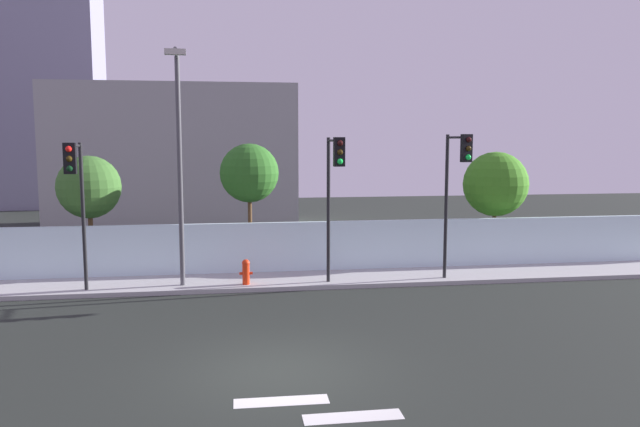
{
  "coord_description": "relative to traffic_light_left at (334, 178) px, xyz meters",
  "views": [
    {
      "loc": [
        -0.98,
        -12.7,
        4.91
      ],
      "look_at": [
        1.86,
        6.5,
        2.61
      ],
      "focal_mm": 34.64,
      "sensor_mm": 36.0,
      "label": 1
    }
  ],
  "objects": [
    {
      "name": "fire_hydrant",
      "position": [
        -2.82,
        0.8,
        -3.1
      ],
      "size": [
        0.44,
        0.26,
        0.84
      ],
      "color": "red",
      "rests_on": "sidewalk"
    },
    {
      "name": "roadside_tree_leftmost",
      "position": [
        -8.37,
        3.91,
        -0.49
      ],
      "size": [
        2.29,
        2.29,
        4.37
      ],
      "color": "brown",
      "rests_on": "ground"
    },
    {
      "name": "ground_plane",
      "position": [
        -2.35,
        -6.74,
        -3.71
      ],
      "size": [
        80.0,
        80.0,
        0.0
      ],
      "primitive_type": "plane",
      "color": "black"
    },
    {
      "name": "roadside_tree_midleft",
      "position": [
        -2.56,
        3.91,
        -0.03
      ],
      "size": [
        2.22,
        2.22,
        4.8
      ],
      "color": "brown",
      "rests_on": "ground"
    },
    {
      "name": "traffic_light_left",
      "position": [
        0.0,
        0.0,
        0.0
      ],
      "size": [
        0.35,
        1.78,
        4.86
      ],
      "color": "black",
      "rests_on": "sidewalk"
    },
    {
      "name": "low_building_distant",
      "position": [
        -6.29,
        16.75,
        0.28
      ],
      "size": [
        13.4,
        6.0,
        7.97
      ],
      "primitive_type": "cube",
      "color": "#9A9A9A",
      "rests_on": "ground"
    },
    {
      "name": "perimeter_wall",
      "position": [
        -2.35,
        2.75,
        -2.66
      ],
      "size": [
        36.0,
        0.18,
        1.8
      ],
      "primitive_type": "cube",
      "color": "silver",
      "rests_on": "sidewalk"
    },
    {
      "name": "sidewalk",
      "position": [
        -2.35,
        1.46,
        -3.63
      ],
      "size": [
        36.0,
        2.4,
        0.15
      ],
      "primitive_type": "cube",
      "color": "#A8A8A8",
      "rests_on": "ground"
    },
    {
      "name": "roadside_tree_midright",
      "position": [
        7.23,
        3.91,
        -0.54
      ],
      "size": [
        2.58,
        2.58,
        4.47
      ],
      "color": "brown",
      "rests_on": "ground"
    },
    {
      "name": "traffic_light_center",
      "position": [
        4.18,
        0.19,
        0.05
      ],
      "size": [
        0.46,
        1.43,
        4.96
      ],
      "color": "black",
      "rests_on": "sidewalk"
    },
    {
      "name": "street_lamp_curbside",
      "position": [
        -4.88,
        0.72,
        0.83
      ],
      "size": [
        0.61,
        2.25,
        7.42
      ],
      "color": "#4C4C51",
      "rests_on": "sidewalk"
    },
    {
      "name": "traffic_light_right",
      "position": [
        -7.88,
        -0.05,
        -0.11
      ],
      "size": [
        0.35,
        1.84,
        4.7
      ],
      "color": "black",
      "rests_on": "sidewalk"
    }
  ]
}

